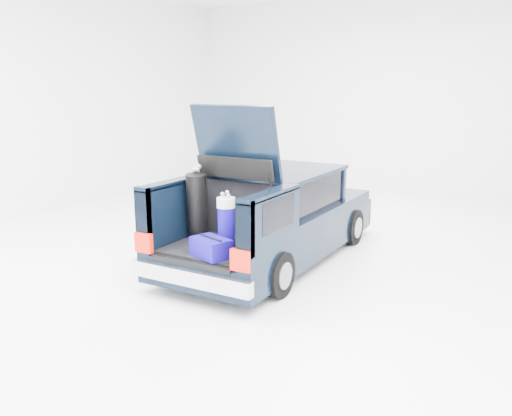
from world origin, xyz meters
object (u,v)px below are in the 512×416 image
Objects in this scene: car at (275,217)px; black_golf_bag at (198,206)px; blue_duffel at (211,248)px; red_suitcase at (264,228)px; blue_golf_bag at (226,224)px.

car is 1.53m from black_golf_bag.
black_golf_bag is at bearing 155.64° from blue_duffel.
black_golf_bag is at bearing -109.83° from car.
red_suitcase reaches higher than blue_duffel.
blue_duffel is at bearing -130.37° from red_suitcase.
car is 5.80× the size of blue_golf_bag.
car is at bearing 96.78° from red_suitcase.
black_golf_bag is 1.79× the size of blue_duffel.
car reaches higher than black_golf_bag.
blue_duffel is (0.64, -0.62, -0.35)m from black_golf_bag.
car reaches higher than red_suitcase.
blue_golf_bag is (-0.33, -0.42, 0.12)m from red_suitcase.
red_suitcase is 0.90× the size of blue_duffel.
black_golf_bag is (-0.50, -1.39, 0.40)m from car.
car reaches higher than blue_duffel.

